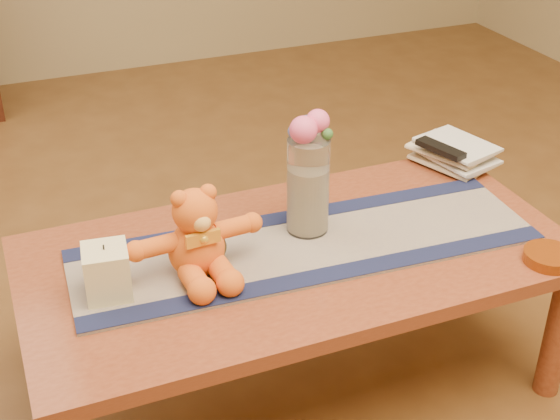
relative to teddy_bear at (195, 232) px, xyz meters
name	(u,v)px	position (x,y,z in m)	size (l,w,h in m)	color
floor	(296,382)	(0.27, 0.00, -0.57)	(5.50, 5.50, 0.00)	#583619
coffee_table_top	(298,257)	(0.27, 0.00, -0.14)	(1.40, 0.70, 0.04)	maroon
table_leg_fr	(558,332)	(0.91, -0.29, -0.36)	(0.07, 0.07, 0.41)	maroon
table_leg_bl	(42,319)	(-0.37, 0.29, -0.36)	(0.07, 0.07, 0.41)	maroon
table_leg_br	(441,227)	(0.91, 0.29, -0.36)	(0.07, 0.07, 0.41)	maroon
persian_runner	(306,245)	(0.29, 0.00, -0.11)	(1.20, 0.35, 0.01)	#231B4D
runner_border_near	(328,274)	(0.28, -0.14, -0.11)	(1.20, 0.06, 0.00)	#14193C
runner_border_far	(288,217)	(0.30, 0.15, -0.11)	(1.20, 0.06, 0.00)	#14193C
teddy_bear	(195,232)	(0.00, 0.00, 0.00)	(0.32, 0.26, 0.22)	orange
pillar_candle	(107,272)	(-0.22, -0.02, -0.05)	(0.10, 0.10, 0.12)	beige
candle_wick	(104,247)	(-0.22, -0.02, 0.02)	(0.00, 0.00, 0.01)	black
glass_vase	(308,186)	(0.32, 0.07, 0.02)	(0.11, 0.11, 0.26)	silver
potpourri_fill	(308,199)	(0.32, 0.07, -0.02)	(0.09, 0.09, 0.18)	beige
rose_left	(303,130)	(0.30, 0.06, 0.19)	(0.07, 0.07, 0.07)	#EF548D
rose_right	(318,121)	(0.35, 0.08, 0.20)	(0.06, 0.06, 0.06)	#EF548D
blue_flower_back	(307,124)	(0.33, 0.11, 0.18)	(0.04, 0.04, 0.04)	#4E5EA9
blue_flower_side	(295,131)	(0.29, 0.09, 0.17)	(0.04, 0.04, 0.04)	#4E5EA9
leaf_sprig	(327,134)	(0.36, 0.05, 0.17)	(0.03, 0.03, 0.03)	#33662D
bronze_ball	(212,247)	(0.05, 0.03, -0.07)	(0.07, 0.07, 0.07)	#453817
book_bottom	(435,170)	(0.82, 0.23, -0.11)	(0.17, 0.22, 0.02)	beige
book_lower	(438,164)	(0.83, 0.23, -0.09)	(0.16, 0.22, 0.02)	beige
book_upper	(435,159)	(0.82, 0.24, -0.07)	(0.17, 0.22, 0.02)	beige
book_top	(439,153)	(0.83, 0.23, -0.05)	(0.16, 0.22, 0.02)	beige
tv_remote	(441,149)	(0.83, 0.22, -0.03)	(0.04, 0.16, 0.02)	black
amber_dish	(549,257)	(0.83, -0.29, -0.10)	(0.13, 0.13, 0.03)	#BF5914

